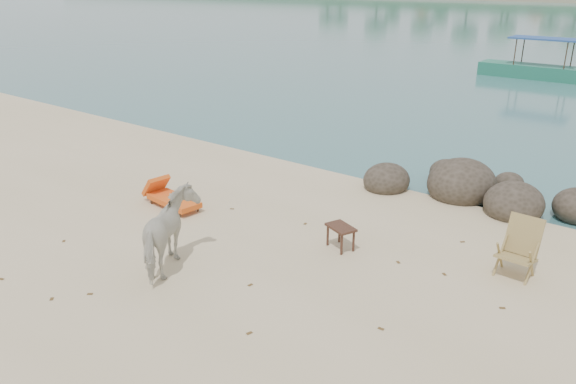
{
  "coord_description": "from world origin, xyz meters",
  "views": [
    {
      "loc": [
        6.11,
        -6.45,
        5.12
      ],
      "look_at": [
        -0.42,
        2.0,
        1.0
      ],
      "focal_mm": 35.0,
      "sensor_mm": 36.0,
      "label": 1
    }
  ],
  "objects_px": {
    "lounge_chair": "(174,198)",
    "deck_chair": "(517,251)",
    "boulders": "(481,192)",
    "boat_near": "(545,45)",
    "side_table": "(340,239)",
    "cow": "(171,234)"
  },
  "relations": [
    {
      "from": "deck_chair",
      "to": "boat_near",
      "type": "xyz_separation_m",
      "value": [
        -5.62,
        22.8,
        1.2
      ]
    },
    {
      "from": "boulders",
      "to": "lounge_chair",
      "type": "height_order",
      "value": "boulders"
    },
    {
      "from": "cow",
      "to": "deck_chair",
      "type": "height_order",
      "value": "cow"
    },
    {
      "from": "boulders",
      "to": "boat_near",
      "type": "bearing_deg",
      "value": 101.07
    },
    {
      "from": "boulders",
      "to": "cow",
      "type": "xyz_separation_m",
      "value": [
        -3.3,
        -6.88,
        0.49
      ]
    },
    {
      "from": "deck_chair",
      "to": "boat_near",
      "type": "relative_size",
      "value": 0.15
    },
    {
      "from": "cow",
      "to": "boat_near",
      "type": "distance_m",
      "value": 26.42
    },
    {
      "from": "cow",
      "to": "side_table",
      "type": "distance_m",
      "value": 3.32
    },
    {
      "from": "side_table",
      "to": "boat_near",
      "type": "height_order",
      "value": "boat_near"
    },
    {
      "from": "cow",
      "to": "deck_chair",
      "type": "xyz_separation_m",
      "value": [
        5.11,
        3.59,
        -0.19
      ]
    },
    {
      "from": "lounge_chair",
      "to": "deck_chair",
      "type": "distance_m",
      "value": 7.5
    },
    {
      "from": "side_table",
      "to": "deck_chair",
      "type": "distance_m",
      "value": 3.26
    },
    {
      "from": "cow",
      "to": "deck_chair",
      "type": "bearing_deg",
      "value": -177.16
    },
    {
      "from": "side_table",
      "to": "lounge_chair",
      "type": "bearing_deg",
      "value": -149.95
    },
    {
      "from": "side_table",
      "to": "boulders",
      "type": "bearing_deg",
      "value": 95.47
    },
    {
      "from": "deck_chair",
      "to": "boat_near",
      "type": "distance_m",
      "value": 23.52
    },
    {
      "from": "boat_near",
      "to": "boulders",
      "type": "bearing_deg",
      "value": -78.37
    },
    {
      "from": "lounge_chair",
      "to": "boat_near",
      "type": "height_order",
      "value": "boat_near"
    },
    {
      "from": "deck_chair",
      "to": "side_table",
      "type": "bearing_deg",
      "value": -159.7
    },
    {
      "from": "boulders",
      "to": "cow",
      "type": "bearing_deg",
      "value": -115.61
    },
    {
      "from": "boulders",
      "to": "lounge_chair",
      "type": "bearing_deg",
      "value": -138.41
    },
    {
      "from": "boat_near",
      "to": "deck_chair",
      "type": "bearing_deg",
      "value": -75.58
    }
  ]
}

